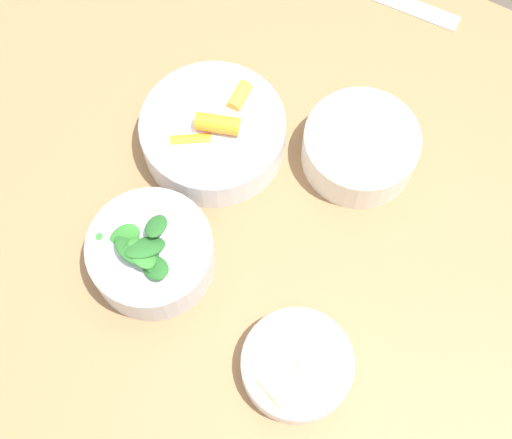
{
  "coord_description": "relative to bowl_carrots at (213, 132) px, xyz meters",
  "views": [
    {
      "loc": [
        0.2,
        -0.32,
        1.62
      ],
      "look_at": [
        0.02,
        -0.02,
        0.78
      ],
      "focal_mm": 50.0,
      "sensor_mm": 36.0,
      "label": 1
    }
  ],
  "objects": [
    {
      "name": "dining_table",
      "position": [
        0.09,
        -0.06,
        -0.14
      ],
      "size": [
        1.13,
        0.96,
        0.75
      ],
      "color": "olive",
      "rests_on": "ground_plane"
    },
    {
      "name": "bowl_cookies",
      "position": [
        0.24,
        -0.22,
        -0.01
      ],
      "size": [
        0.13,
        0.13,
        0.04
      ],
      "color": "white",
      "rests_on": "dining_table"
    },
    {
      "name": "bowl_beans_hotdog",
      "position": [
        0.18,
        0.08,
        -0.0
      ],
      "size": [
        0.15,
        0.15,
        0.06
      ],
      "color": "silver",
      "rests_on": "dining_table"
    },
    {
      "name": "ground_plane",
      "position": [
        0.09,
        -0.06,
        -0.78
      ],
      "size": [
        10.0,
        10.0,
        0.0
      ],
      "primitive_type": "plane",
      "color": "#4C4238"
    },
    {
      "name": "bowl_carrots",
      "position": [
        0.0,
        0.0,
        0.0
      ],
      "size": [
        0.19,
        0.19,
        0.08
      ],
      "color": "silver",
      "rests_on": "dining_table"
    },
    {
      "name": "bowl_greens",
      "position": [
        0.02,
        -0.19,
        0.0
      ],
      "size": [
        0.16,
        0.16,
        0.09
      ],
      "color": "silver",
      "rests_on": "dining_table"
    }
  ]
}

